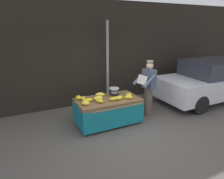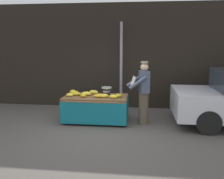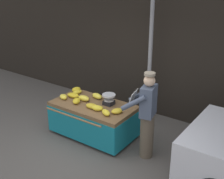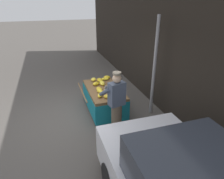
# 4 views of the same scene
# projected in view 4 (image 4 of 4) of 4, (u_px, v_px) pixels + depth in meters

# --- Properties ---
(ground_plane) EXTENTS (60.00, 60.00, 0.00)m
(ground_plane) POSITION_uv_depth(u_px,v_px,m) (75.00, 119.00, 5.88)
(ground_plane) COLOR #514C47
(back_wall) EXTENTS (16.00, 0.24, 3.51)m
(back_wall) POSITION_uv_depth(u_px,v_px,m) (164.00, 53.00, 5.93)
(back_wall) COLOR black
(back_wall) RESTS_ON ground
(street_pole) EXTENTS (0.09, 0.09, 2.86)m
(street_pole) POSITION_uv_depth(u_px,v_px,m) (154.00, 68.00, 5.62)
(street_pole) COLOR gray
(street_pole) RESTS_ON ground
(banana_cart) EXTENTS (1.79, 1.18, 0.73)m
(banana_cart) POSITION_uv_depth(u_px,v_px,m) (104.00, 94.00, 6.14)
(banana_cart) COLOR brown
(banana_cart) RESTS_ON ground
(weighing_scale) EXTENTS (0.28, 0.28, 0.23)m
(weighing_scale) POSITION_uv_depth(u_px,v_px,m) (112.00, 88.00, 5.81)
(weighing_scale) COLOR black
(weighing_scale) RESTS_ON banana_cart
(banana_bunch_0) EXTENTS (0.30, 0.20, 0.12)m
(banana_bunch_0) POSITION_uv_depth(u_px,v_px,m) (112.00, 84.00, 6.22)
(banana_bunch_0) COLOR yellow
(banana_bunch_0) RESTS_ON banana_cart
(banana_bunch_1) EXTENTS (0.27, 0.21, 0.11)m
(banana_bunch_1) POSITION_uv_depth(u_px,v_px,m) (100.00, 91.00, 5.76)
(banana_bunch_1) COLOR yellow
(banana_bunch_1) RESTS_ON banana_cart
(banana_bunch_2) EXTENTS (0.18, 0.27, 0.09)m
(banana_bunch_2) POSITION_uv_depth(u_px,v_px,m) (105.00, 79.00, 6.66)
(banana_bunch_2) COLOR yellow
(banana_bunch_2) RESTS_ON banana_cart
(banana_bunch_3) EXTENTS (0.31, 0.19, 0.10)m
(banana_bunch_3) POSITION_uv_depth(u_px,v_px,m) (100.00, 80.00, 6.56)
(banana_bunch_3) COLOR gold
(banana_bunch_3) RESTS_ON banana_cart
(banana_bunch_4) EXTENTS (0.24, 0.27, 0.11)m
(banana_bunch_4) POSITION_uv_depth(u_px,v_px,m) (96.00, 84.00, 6.27)
(banana_bunch_4) COLOR gold
(banana_bunch_4) RESTS_ON banana_cart
(banana_bunch_5) EXTENTS (0.26, 0.24, 0.10)m
(banana_bunch_5) POSITION_uv_depth(u_px,v_px,m) (93.00, 79.00, 6.60)
(banana_bunch_5) COLOR yellow
(banana_bunch_5) RESTS_ON banana_cart
(banana_bunch_6) EXTENTS (0.27, 0.22, 0.11)m
(banana_bunch_6) POSITION_uv_depth(u_px,v_px,m) (100.00, 95.00, 5.52)
(banana_bunch_6) COLOR yellow
(banana_bunch_6) RESTS_ON banana_cart
(banana_bunch_7) EXTENTS (0.29, 0.18, 0.10)m
(banana_bunch_7) POSITION_uv_depth(u_px,v_px,m) (99.00, 89.00, 5.90)
(banana_bunch_7) COLOR gold
(banana_bunch_7) RESTS_ON banana_cart
(banana_bunch_8) EXTENTS (0.20, 0.25, 0.11)m
(banana_bunch_8) POSITION_uv_depth(u_px,v_px,m) (107.00, 77.00, 6.77)
(banana_bunch_8) COLOR gold
(banana_bunch_8) RESTS_ON banana_cart
(banana_bunch_9) EXTENTS (0.26, 0.29, 0.09)m
(banana_bunch_9) POSITION_uv_depth(u_px,v_px,m) (108.00, 97.00, 5.46)
(banana_bunch_9) COLOR gold
(banana_bunch_9) RESTS_ON banana_cart
(banana_bunch_10) EXTENTS (0.27, 0.15, 0.12)m
(banana_bunch_10) POSITION_uv_depth(u_px,v_px,m) (102.00, 83.00, 6.28)
(banana_bunch_10) COLOR yellow
(banana_bunch_10) RESTS_ON banana_cart
(vendor_person) EXTENTS (0.65, 0.60, 1.71)m
(vendor_person) POSITION_uv_depth(u_px,v_px,m) (116.00, 105.00, 4.85)
(vendor_person) COLOR brown
(vendor_person) RESTS_ON ground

